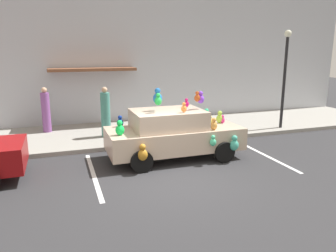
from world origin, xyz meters
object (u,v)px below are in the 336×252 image
at_px(street_lamp_post, 285,69).
at_px(pedestrian_walking_past, 46,111).
at_px(teddy_bear_on_sidewalk, 184,125).
at_px(pedestrian_near_shopfront, 106,114).
at_px(plush_covered_car, 173,133).

relative_size(street_lamp_post, pedestrian_walking_past, 2.23).
bearing_deg(pedestrian_walking_past, teddy_bear_on_sidewalk, -21.94).
relative_size(street_lamp_post, pedestrian_near_shopfront, 2.12).
height_order(street_lamp_post, pedestrian_near_shopfront, street_lamp_post).
bearing_deg(pedestrian_near_shopfront, street_lamp_post, -7.39).
bearing_deg(pedestrian_walking_past, plush_covered_car, -48.13).
distance_m(teddy_bear_on_sidewalk, pedestrian_walking_past, 5.49).
height_order(teddy_bear_on_sidewalk, street_lamp_post, street_lamp_post).
distance_m(pedestrian_near_shopfront, pedestrian_walking_past, 2.60).
relative_size(pedestrian_near_shopfront, pedestrian_walking_past, 1.05).
bearing_deg(pedestrian_near_shopfront, pedestrian_walking_past, 145.16).
xyz_separation_m(plush_covered_car, pedestrian_walking_past, (-3.82, 4.26, 0.18)).
distance_m(teddy_bear_on_sidewalk, street_lamp_post, 4.76).
height_order(street_lamp_post, pedestrian_walking_past, street_lamp_post).
bearing_deg(plush_covered_car, pedestrian_walking_past, 131.87).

